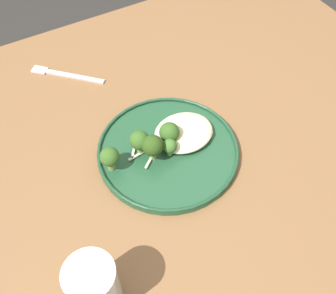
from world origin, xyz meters
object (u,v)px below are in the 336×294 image
(seared_scallop_on_noodles, at_px, (190,131))
(broccoli_floret_center_pile, at_px, (153,146))
(seared_scallop_left_edge, at_px, (205,133))
(water_glass, at_px, (95,288))
(dinner_fork, at_px, (65,75))
(seared_scallop_half_hidden, at_px, (192,124))
(seared_scallop_front_small, at_px, (188,145))
(seared_scallop_rear_pale, at_px, (179,137))
(dinner_plate, at_px, (168,150))
(broccoli_floret_beside_noodles, at_px, (170,134))
(broccoli_floret_front_edge, at_px, (139,141))
(broccoli_floret_right_tilted, at_px, (109,157))
(broccoli_floret_tall_stalk, at_px, (170,146))

(seared_scallop_on_noodles, xyz_separation_m, broccoli_floret_center_pile, (-0.09, -0.02, 0.03))
(seared_scallop_left_edge, height_order, water_glass, water_glass)
(water_glass, height_order, dinner_fork, water_glass)
(seared_scallop_on_noodles, bearing_deg, seared_scallop_half_hidden, 46.20)
(seared_scallop_left_edge, bearing_deg, dinner_fork, 119.38)
(seared_scallop_front_small, xyz_separation_m, seared_scallop_rear_pale, (-0.01, 0.02, 0.00))
(seared_scallop_on_noodles, bearing_deg, dinner_plate, -167.93)
(water_glass, bearing_deg, broccoli_floret_beside_noodles, 40.11)
(seared_scallop_left_edge, distance_m, seared_scallop_on_noodles, 0.03)
(broccoli_floret_front_edge, distance_m, broccoli_floret_right_tilted, 0.07)
(broccoli_floret_center_pile, xyz_separation_m, water_glass, (-0.21, -0.20, 0.00))
(seared_scallop_half_hidden, xyz_separation_m, broccoli_floret_center_pile, (-0.11, -0.03, 0.03))
(broccoli_floret_right_tilted, relative_size, water_glass, 0.50)
(broccoli_floret_tall_stalk, bearing_deg, seared_scallop_left_edge, 2.95)
(broccoli_floret_front_edge, bearing_deg, seared_scallop_on_noodles, -4.73)
(seared_scallop_front_small, relative_size, seared_scallop_left_edge, 1.12)
(seared_scallop_front_small, bearing_deg, broccoli_floret_front_edge, 157.79)
(broccoli_floret_center_pile, height_order, water_glass, water_glass)
(seared_scallop_half_hidden, bearing_deg, dinner_fork, 120.46)
(seared_scallop_on_noodles, xyz_separation_m, broccoli_floret_front_edge, (-0.11, 0.01, 0.03))
(dinner_plate, distance_m, seared_scallop_rear_pale, 0.04)
(broccoli_floret_right_tilted, distance_m, dinner_fork, 0.31)
(seared_scallop_front_small, xyz_separation_m, broccoli_floret_beside_noodles, (-0.03, 0.03, 0.02))
(seared_scallop_front_small, distance_m, dinner_fork, 0.37)
(seared_scallop_half_hidden, relative_size, broccoli_floret_center_pile, 0.41)
(broccoli_floret_right_tilted, bearing_deg, seared_scallop_rear_pale, -3.78)
(seared_scallop_rear_pale, xyz_separation_m, dinner_fork, (-0.13, 0.32, -0.02))
(seared_scallop_front_small, distance_m, broccoli_floret_center_pile, 0.08)
(broccoli_floret_front_edge, xyz_separation_m, broccoli_floret_tall_stalk, (0.05, -0.03, -0.01))
(broccoli_floret_center_pile, bearing_deg, seared_scallop_on_noodles, 9.57)
(seared_scallop_front_small, distance_m, water_glass, 0.34)
(dinner_plate, distance_m, broccoli_floret_center_pile, 0.05)
(seared_scallop_on_noodles, bearing_deg, seared_scallop_front_small, -125.81)
(seared_scallop_left_edge, relative_size, broccoli_floret_front_edge, 0.49)
(seared_scallop_half_hidden, height_order, dinner_fork, seared_scallop_half_hidden)
(broccoli_floret_tall_stalk, distance_m, broccoli_floret_right_tilted, 0.12)
(broccoli_floret_front_edge, distance_m, dinner_fork, 0.31)
(seared_scallop_half_hidden, bearing_deg, seared_scallop_left_edge, -70.86)
(seared_scallop_rear_pale, distance_m, broccoli_floret_beside_noodles, 0.03)
(seared_scallop_front_small, relative_size, seared_scallop_rear_pale, 1.43)
(seared_scallop_half_hidden, height_order, seared_scallop_on_noodles, seared_scallop_on_noodles)
(broccoli_floret_tall_stalk, height_order, broccoli_floret_right_tilted, broccoli_floret_right_tilted)
(dinner_plate, xyz_separation_m, seared_scallop_front_small, (0.04, -0.02, 0.01))
(dinner_plate, bearing_deg, dinner_fork, 107.34)
(seared_scallop_on_noodles, relative_size, water_glass, 0.31)
(seared_scallop_front_small, bearing_deg, dinner_fork, 112.40)
(seared_scallop_half_hidden, xyz_separation_m, broccoli_floret_beside_noodles, (-0.06, -0.02, 0.02))
(seared_scallop_on_noodles, xyz_separation_m, broccoli_floret_beside_noodles, (-0.05, 0.00, 0.02))
(seared_scallop_front_small, xyz_separation_m, water_glass, (-0.28, -0.18, 0.03))
(seared_scallop_half_hidden, bearing_deg, seared_scallop_front_small, -128.86)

